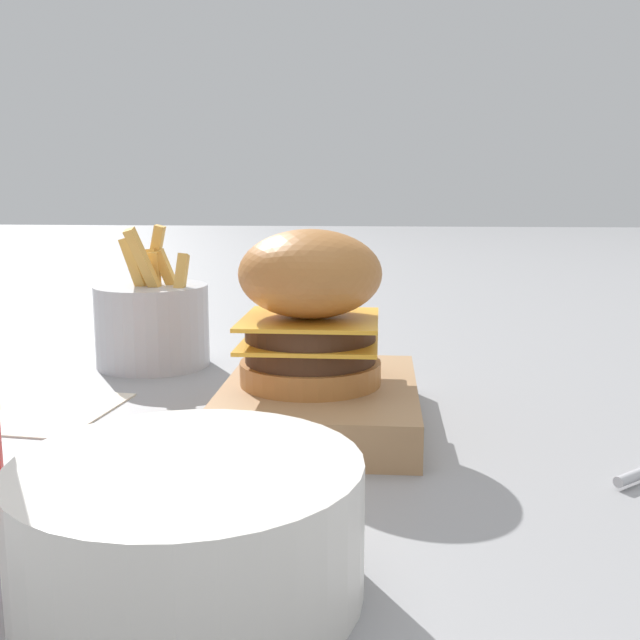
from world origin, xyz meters
TOP-DOWN VIEW (x-y plane):
  - ground_plane at (0.00, 0.00)m, footprint 6.00×6.00m
  - serving_board at (-0.00, -0.01)m, footprint 0.20×0.15m
  - burger at (-0.00, 0.00)m, footprint 0.11×0.11m
  - fries_basket at (0.18, 0.18)m, footprint 0.12×0.12m
  - side_bowl at (-0.25, 0.03)m, footprint 0.16×0.16m
  - ketchup_puddle at (0.18, -0.02)m, footprint 0.05×0.05m
  - parchment_square at (0.01, 0.23)m, footprint 0.14×0.14m

SIDE VIEW (x-z plane):
  - ground_plane at x=0.00m, z-range 0.00..0.00m
  - parchment_square at x=0.01m, z-range 0.00..0.00m
  - ketchup_puddle at x=0.18m, z-range 0.00..0.00m
  - serving_board at x=0.00m, z-range 0.00..0.03m
  - side_bowl at x=-0.25m, z-range 0.00..0.06m
  - fries_basket at x=0.18m, z-range -0.03..0.12m
  - burger at x=0.00m, z-range 0.03..0.15m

